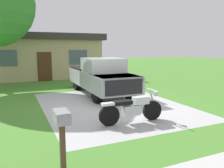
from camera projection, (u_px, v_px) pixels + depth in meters
The scene contains 6 objects.
ground_plane at pixel (112, 105), 9.61m from camera, with size 80.00×80.00×0.00m, color #4D8A31.
driveway_pad at pixel (112, 105), 9.61m from camera, with size 5.59×7.23×0.01m, color #B8B8B8.
motorcycle at pixel (132, 109), 7.25m from camera, with size 2.21×0.70×1.09m.
pickup_truck at pixel (100, 76), 11.81m from camera, with size 2.06×5.65×1.90m.
mailbox at pixel (62, 125), 4.19m from camera, with size 0.26×0.48×1.26m.
neighbor_house at pixel (40, 55), 18.56m from camera, with size 9.60×5.60×3.50m.
Camera 1 is at (-3.78, -8.55, 2.40)m, focal length 36.15 mm.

